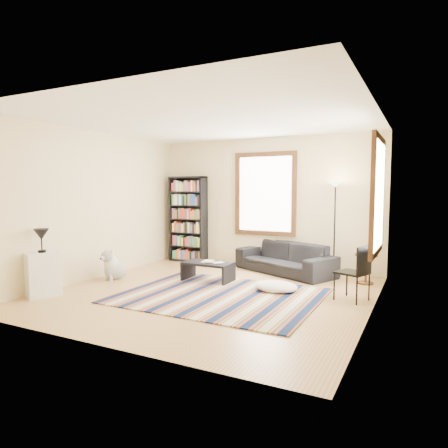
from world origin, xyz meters
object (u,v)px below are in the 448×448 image
at_px(floor_lamp, 334,229).
at_px(white_cabinet, 43,274).
at_px(bookshelf, 188,219).
at_px(side_table, 366,269).
at_px(dog, 115,264).
at_px(coffee_table, 208,272).
at_px(folding_chair, 352,273).
at_px(floor_cushion, 276,287).
at_px(sofa, 284,258).

distance_m(floor_lamp, white_cabinet, 5.25).
height_order(bookshelf, side_table, bookshelf).
relative_size(side_table, dog, 0.95).
bearing_deg(coffee_table, white_cabinet, -132.26).
distance_m(coffee_table, dog, 1.78).
bearing_deg(bookshelf, coffee_table, -48.42).
distance_m(bookshelf, side_table, 4.17).
xyz_separation_m(floor_lamp, dog, (-3.65, -2.09, -0.65)).
xyz_separation_m(folding_chair, dog, (-4.24, -0.53, -0.15)).
height_order(side_table, folding_chair, folding_chair).
distance_m(floor_cushion, folding_chair, 1.25).
bearing_deg(sofa, side_table, 16.27).
relative_size(bookshelf, floor_lamp, 1.08).
bearing_deg(side_table, sofa, 171.67).
relative_size(white_cabinet, dog, 1.23).
relative_size(side_table, white_cabinet, 0.77).
bearing_deg(folding_chair, bookshelf, 177.96).
height_order(bookshelf, coffee_table, bookshelf).
distance_m(sofa, white_cabinet, 4.48).
distance_m(coffee_table, floor_lamp, 2.58).
bearing_deg(dog, bookshelf, 87.22).
bearing_deg(white_cabinet, floor_cushion, 54.23).
bearing_deg(floor_cushion, bookshelf, 147.83).
bearing_deg(folding_chair, sofa, 158.05).
distance_m(sofa, floor_cushion, 1.56).
relative_size(bookshelf, folding_chair, 2.33).
bearing_deg(folding_chair, side_table, 108.95).
height_order(bookshelf, floor_lamp, bookshelf).
bearing_deg(side_table, floor_cushion, -134.62).
distance_m(white_cabinet, dog, 1.44).
xyz_separation_m(coffee_table, dog, (-1.66, -0.64, 0.10)).
relative_size(sofa, floor_lamp, 1.14).
height_order(floor_lamp, side_table, floor_lamp).
bearing_deg(sofa, folding_chair, -18.62).
relative_size(bookshelf, white_cabinet, 2.86).
bearing_deg(floor_lamp, floor_cushion, -110.88).
bearing_deg(coffee_table, dog, -159.07).
distance_m(bookshelf, folding_chair, 4.42).
xyz_separation_m(floor_cushion, white_cabinet, (-3.25, -1.91, 0.26)).
distance_m(folding_chair, white_cabinet, 4.86).
bearing_deg(coffee_table, floor_cushion, -6.09).
height_order(sofa, coffee_table, sofa).
distance_m(floor_cushion, dog, 3.09).
relative_size(sofa, coffee_table, 2.36).
height_order(bookshelf, white_cabinet, bookshelf).
distance_m(bookshelf, floor_lamp, 3.44).
bearing_deg(floor_lamp, coffee_table, -143.77).
distance_m(floor_cushion, floor_lamp, 1.91).
xyz_separation_m(sofa, coffee_table, (-1.02, -1.36, -0.13)).
height_order(sofa, bookshelf, bookshelf).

